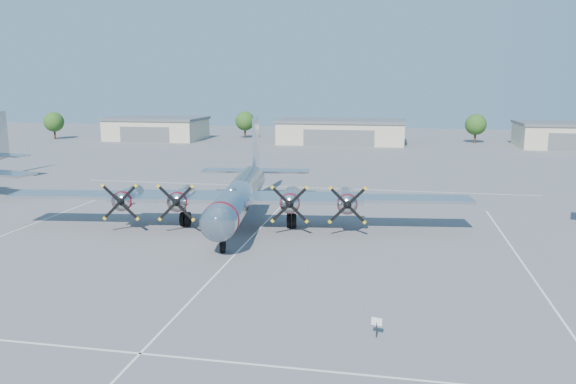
% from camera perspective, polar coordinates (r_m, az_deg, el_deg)
% --- Properties ---
extents(ground, '(260.00, 260.00, 0.00)m').
position_cam_1_polar(ground, '(49.66, -3.79, -4.67)').
color(ground, '#535355').
rests_on(ground, ground).
extents(parking_lines, '(60.00, 50.08, 0.01)m').
position_cam_1_polar(parking_lines, '(48.03, -4.32, -5.21)').
color(parking_lines, silver).
rests_on(parking_lines, ground).
extents(hangar_west, '(22.60, 14.60, 5.40)m').
position_cam_1_polar(hangar_west, '(140.81, -13.18, 6.31)').
color(hangar_west, beige).
rests_on(hangar_west, ground).
extents(hangar_center, '(28.60, 14.60, 5.40)m').
position_cam_1_polar(hangar_center, '(129.23, 5.48, 6.16)').
color(hangar_center, beige).
rests_on(hangar_center, ground).
extents(hangar_east, '(20.60, 14.60, 5.40)m').
position_cam_1_polar(hangar_east, '(133.52, 26.53, 5.22)').
color(hangar_east, beige).
rests_on(hangar_east, ground).
extents(tree_far_west, '(4.80, 4.80, 6.64)m').
position_cam_1_polar(tree_far_west, '(149.28, -22.70, 6.59)').
color(tree_far_west, '#382619').
rests_on(tree_far_west, ground).
extents(tree_west, '(4.80, 4.80, 6.64)m').
position_cam_1_polar(tree_west, '(141.54, -4.39, 7.20)').
color(tree_west, '#382619').
rests_on(tree_west, ground).
extents(tree_east, '(4.80, 4.80, 6.64)m').
position_cam_1_polar(tree_east, '(135.72, 18.54, 6.51)').
color(tree_east, '#382619').
rests_on(tree_east, ground).
extents(main_bomber_b29, '(46.43, 34.67, 9.52)m').
position_cam_1_polar(main_bomber_b29, '(55.27, -4.78, -3.07)').
color(main_bomber_b29, silver).
rests_on(main_bomber_b29, ground).
extents(info_placard, '(0.58, 0.18, 1.11)m').
position_cam_1_polar(info_placard, '(31.02, 9.00, -13.07)').
color(info_placard, black).
rests_on(info_placard, ground).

